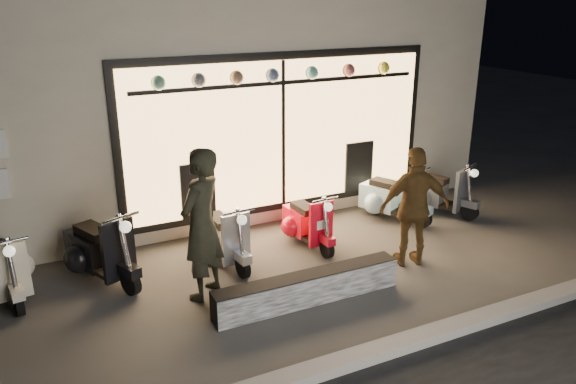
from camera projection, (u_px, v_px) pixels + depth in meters
name	position (u px, v px, depth m)	size (l,w,h in m)	color
ground	(291.00, 279.00, 7.80)	(40.00, 40.00, 0.00)	#383533
kerb	(372.00, 353.00, 6.08)	(40.00, 0.25, 0.12)	slate
shop_building	(182.00, 79.00, 11.31)	(10.20, 6.23, 4.20)	beige
graffiti_barrier	(308.00, 288.00, 7.15)	(2.53, 0.28, 0.40)	black
scooter_silver	(221.00, 236.00, 8.26)	(0.50, 1.32, 0.94)	black
scooter_red	(305.00, 221.00, 8.83)	(0.43, 1.23, 0.88)	black
scooter_black	(97.00, 249.00, 7.73)	(0.84, 1.43, 1.04)	black
scooter_cream	(6.00, 266.00, 7.33)	(0.54, 1.32, 0.94)	black
scooter_blue	(387.00, 197.00, 9.80)	(0.78, 1.31, 0.96)	black
scooter_grey	(435.00, 192.00, 10.09)	(0.76, 1.28, 0.93)	black
man	(202.00, 225.00, 7.06)	(0.73, 0.48, 1.99)	black
woman	(414.00, 207.00, 7.95)	(1.03, 0.43, 1.76)	#52391A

